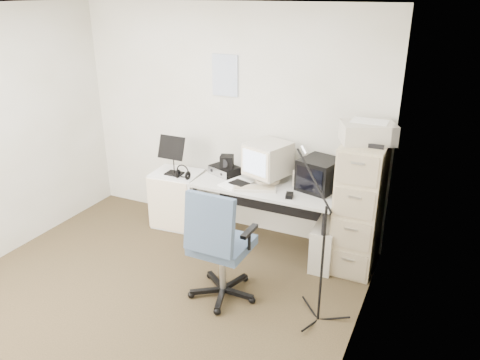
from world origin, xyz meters
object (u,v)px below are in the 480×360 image
at_px(filing_cabinet, 359,207).
at_px(side_cart, 178,199).
at_px(desk, 267,216).
at_px(office_chair, 222,243).

xyz_separation_m(filing_cabinet, side_cart, (-2.08, -0.00, -0.32)).
xyz_separation_m(filing_cabinet, desk, (-0.95, -0.03, -0.29)).
bearing_deg(filing_cabinet, office_chair, -133.74).
relative_size(desk, side_cart, 2.26).
bearing_deg(desk, filing_cabinet, 1.81).
bearing_deg(filing_cabinet, side_cart, -180.00).
relative_size(desk, office_chair, 1.38).
relative_size(office_chair, side_cart, 1.64).
bearing_deg(desk, side_cart, 178.49).
relative_size(filing_cabinet, side_cart, 1.96).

